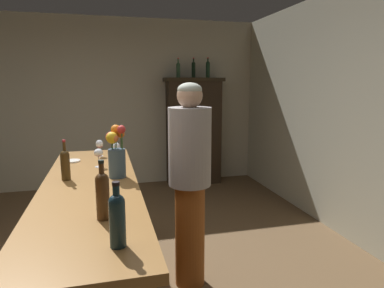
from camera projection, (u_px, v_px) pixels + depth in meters
The scene contains 15 objects.
wall_back at pixel (79, 104), 5.44m from camera, with size 5.95×0.12×2.72m, color #BEB8A2.
bar_counter at pixel (94, 250), 2.44m from camera, with size 0.65×2.48×1.00m.
display_cabinet at pixel (194, 129), 5.70m from camera, with size 0.97×0.38×1.78m.
wine_bottle_syrah at pixel (117, 217), 1.44m from camera, with size 0.07×0.07×0.29m.
wine_bottle_malbec at pixel (65, 163), 2.44m from camera, with size 0.06×0.06×0.29m.
wine_bottle_riesling at pixel (103, 193), 1.73m from camera, with size 0.07×0.07×0.31m.
wine_glass_front at pixel (117, 148), 3.14m from camera, with size 0.07×0.07×0.15m.
wine_glass_mid at pixel (98, 154), 2.82m from camera, with size 0.07×0.07×0.16m.
wine_glass_rear at pixel (100, 145), 3.24m from camera, with size 0.07×0.07×0.16m.
flower_arrangement at pixel (116, 152), 2.50m from camera, with size 0.14×0.13×0.39m.
cheese_plate at pixel (72, 161), 3.04m from camera, with size 0.14×0.14×0.01m, color white.
display_bottle_left at pixel (178, 69), 5.46m from camera, with size 0.06×0.06×0.31m.
display_bottle_midleft at pixel (194, 69), 5.52m from camera, with size 0.06×0.06×0.32m.
display_bottle_center at pixel (208, 69), 5.58m from camera, with size 0.07×0.07×0.33m.
bartender at pixel (190, 177), 2.76m from camera, with size 0.34×0.34×1.70m.
Camera 1 is at (0.39, -2.47, 1.69)m, focal length 31.76 mm.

